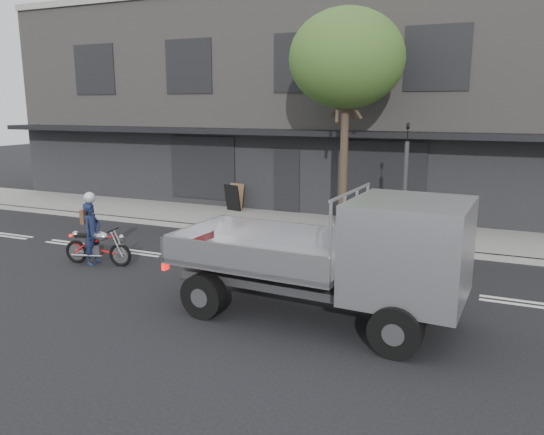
{
  "coord_description": "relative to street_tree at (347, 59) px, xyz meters",
  "views": [
    {
      "loc": [
        6.59,
        -11.4,
        3.94
      ],
      "look_at": [
        1.43,
        0.5,
        1.21
      ],
      "focal_mm": 35.0,
      "sensor_mm": 36.0,
      "label": 1
    }
  ],
  "objects": [
    {
      "name": "street_tree",
      "position": [
        0.0,
        0.0,
        0.0
      ],
      "size": [
        3.4,
        3.4,
        6.74
      ],
      "color": "#382B21",
      "rests_on": "ground"
    },
    {
      "name": "construction_barrier",
      "position": [
        1.2,
        -0.7,
        -4.67
      ],
      "size": [
        1.69,
        0.84,
        0.91
      ],
      "primitive_type": null,
      "rotation": [
        0.0,
        0.0,
        0.12
      ],
      "color": "yellow",
      "rests_on": "sidewalk"
    },
    {
      "name": "motorcycle",
      "position": [
        -4.8,
        -5.49,
        -4.79
      ],
      "size": [
        1.84,
        0.54,
        0.95
      ],
      "rotation": [
        0.0,
        0.0,
        0.16
      ],
      "color": "black",
      "rests_on": "ground"
    },
    {
      "name": "flatbed_ute",
      "position": [
        2.56,
        -6.61,
        -3.85
      ],
      "size": [
        5.51,
        2.5,
        2.5
      ],
      "rotation": [
        0.0,
        0.0,
        -0.05
      ],
      "color": "black",
      "rests_on": "ground"
    },
    {
      "name": "kerb",
      "position": [
        -2.2,
        -1.1,
        -5.2
      ],
      "size": [
        32.0,
        0.2,
        0.15
      ],
      "primitive_type": "cube",
      "color": "gray",
      "rests_on": "ground"
    },
    {
      "name": "ground",
      "position": [
        -2.2,
        -4.2,
        -5.28
      ],
      "size": [
        80.0,
        80.0,
        0.0
      ],
      "primitive_type": "plane",
      "color": "black",
      "rests_on": "ground"
    },
    {
      "name": "traffic_light_pole",
      "position": [
        2.0,
        -0.85,
        -3.63
      ],
      "size": [
        0.12,
        0.12,
        3.5
      ],
      "color": "#2D2D30",
      "rests_on": "ground"
    },
    {
      "name": "sidewalk",
      "position": [
        -2.2,
        0.5,
        -5.2
      ],
      "size": [
        32.0,
        3.2,
        0.15
      ],
      "primitive_type": "cube",
      "color": "gray",
      "rests_on": "ground"
    },
    {
      "name": "building_main",
      "position": [
        -2.2,
        7.1,
        -1.28
      ],
      "size": [
        26.0,
        10.0,
        8.0
      ],
      "primitive_type": "cube",
      "color": "slate",
      "rests_on": "ground"
    },
    {
      "name": "rider",
      "position": [
        -4.95,
        -5.49,
        -4.49
      ],
      "size": [
        0.47,
        0.63,
        1.58
      ],
      "primitive_type": "imported",
      "rotation": [
        0.0,
        0.0,
        1.73
      ],
      "color": "#151C3A",
      "rests_on": "ground"
    },
    {
      "name": "sandwich_board",
      "position": [
        -4.57,
        1.4,
        -4.64
      ],
      "size": [
        0.69,
        0.52,
        0.98
      ],
      "primitive_type": null,
      "rotation": [
        0.0,
        0.0,
        -0.19
      ],
      "color": "black",
      "rests_on": "sidewalk"
    }
  ]
}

